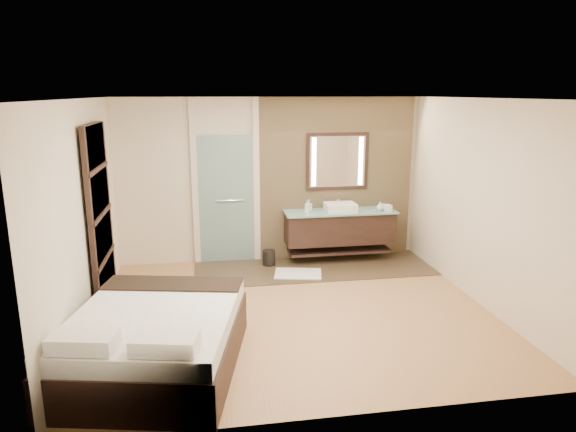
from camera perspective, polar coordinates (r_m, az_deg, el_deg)
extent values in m
plane|color=#AB7C47|center=(6.78, 0.74, -10.54)|extent=(5.00, 5.00, 0.00)
cube|color=#3C2F21|center=(8.35, 2.88, -5.77)|extent=(3.80, 1.30, 0.01)
cube|color=tan|center=(8.70, 5.36, 4.14)|extent=(2.60, 0.08, 2.70)
cube|color=black|center=(8.59, 5.74, -1.32)|extent=(1.80, 0.50, 0.50)
cube|color=black|center=(8.70, 5.68, -3.80)|extent=(1.71, 0.45, 0.04)
cube|color=#8ED9CB|center=(8.50, 5.82, 0.47)|extent=(1.85, 0.55, 0.03)
cube|color=white|center=(8.49, 5.83, 1.00)|extent=(0.50, 0.38, 0.13)
cylinder|color=silver|center=(8.66, 5.50, 1.40)|extent=(0.03, 0.03, 0.18)
cylinder|color=silver|center=(8.61, 5.58, 1.86)|extent=(0.02, 0.10, 0.02)
cube|color=black|center=(8.61, 5.49, 6.05)|extent=(1.06, 0.03, 0.96)
cube|color=white|center=(8.59, 5.52, 6.04)|extent=(0.94, 0.01, 0.84)
cube|color=#FFECBF|center=(8.50, 2.90, 6.00)|extent=(0.07, 0.01, 0.80)
cube|color=#FFECBF|center=(8.70, 8.09, 6.06)|extent=(0.07, 0.01, 0.80)
cube|color=#ACD9D6|center=(8.47, -6.87, 1.78)|extent=(0.90, 0.05, 2.10)
cylinder|color=silver|center=(8.43, -6.51, 1.72)|extent=(0.45, 0.03, 0.03)
cube|color=beige|center=(8.42, -10.33, 3.66)|extent=(0.10, 0.08, 2.70)
cube|color=beige|center=(8.46, -3.54, 3.90)|extent=(0.10, 0.08, 2.70)
cube|color=black|center=(7.00, -20.13, -0.23)|extent=(0.06, 1.20, 2.40)
cube|color=#F0E2CA|center=(7.23, -19.44, -6.63)|extent=(0.02, 1.06, 0.52)
cube|color=#F0E2CA|center=(7.06, -19.81, -2.14)|extent=(0.02, 1.06, 0.52)
cube|color=#F0E2CA|center=(6.93, -20.20, 2.54)|extent=(0.02, 1.06, 0.52)
cube|color=#F0E2CA|center=(6.85, -20.60, 7.37)|extent=(0.02, 1.06, 0.52)
cube|color=black|center=(5.59, -14.47, -14.04)|extent=(2.00, 2.31, 0.44)
cube|color=silver|center=(5.45, -14.67, -11.12)|extent=(1.94, 2.25, 0.18)
cube|color=black|center=(6.08, -12.63, -7.43)|extent=(1.62, 0.77, 0.04)
cube|color=silver|center=(4.82, -21.76, -12.83)|extent=(0.60, 0.41, 0.14)
cube|color=silver|center=(4.59, -13.48, -13.60)|extent=(0.60, 0.41, 0.14)
cube|color=silver|center=(8.04, 1.12, -6.43)|extent=(0.81, 0.64, 0.02)
cylinder|color=black|center=(8.43, -2.14, -4.69)|extent=(0.23, 0.23, 0.26)
cube|color=silver|center=(8.62, 10.98, 0.91)|extent=(0.14, 0.14, 0.10)
imported|color=silver|center=(8.29, 2.10, 1.00)|extent=(0.09, 0.09, 0.20)
imported|color=#B2B2B2|center=(8.43, 2.30, 1.18)|extent=(0.11, 0.11, 0.19)
imported|color=#A9D5CE|center=(8.59, 10.19, 1.07)|extent=(0.15, 0.15, 0.15)
imported|color=silver|center=(8.70, 10.41, 1.02)|extent=(0.12, 0.12, 0.09)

